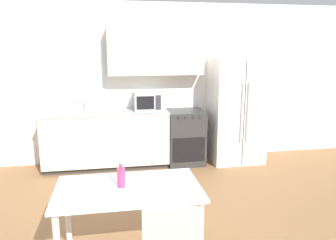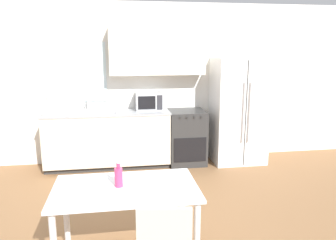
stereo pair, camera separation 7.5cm
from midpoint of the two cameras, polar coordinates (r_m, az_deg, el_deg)
ground_plane at (r=4.01m, az=-3.71°, el=-16.63°), size 12.00×12.00×0.00m
wall_back at (r=5.64m, az=-5.77°, el=7.21°), size 12.00×0.38×2.70m
kitchen_counter at (r=5.51m, az=-11.04°, el=-3.37°), size 2.04×0.61×0.93m
oven_range at (r=5.63m, az=2.58°, el=-2.96°), size 0.62×0.62×0.92m
refrigerator at (r=5.76m, az=11.48°, el=1.64°), size 0.88×0.71×1.80m
kitchen_sink at (r=5.43m, az=-14.43°, el=1.38°), size 0.64×0.43×0.22m
microwave at (r=5.50m, az=-3.98°, el=3.30°), size 0.44×0.35×0.30m
coffee_mug at (r=5.21m, az=-9.21°, el=1.48°), size 0.13×0.09×0.09m
grocery_bag_0 at (r=5.30m, az=-20.51°, el=2.16°), size 0.22×0.20×0.32m
dining_table at (r=3.06m, az=-7.60°, el=-13.22°), size 1.29×0.76×0.73m
drink_bottle at (r=3.00m, az=-8.88°, el=-9.72°), size 0.07×0.07×0.24m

